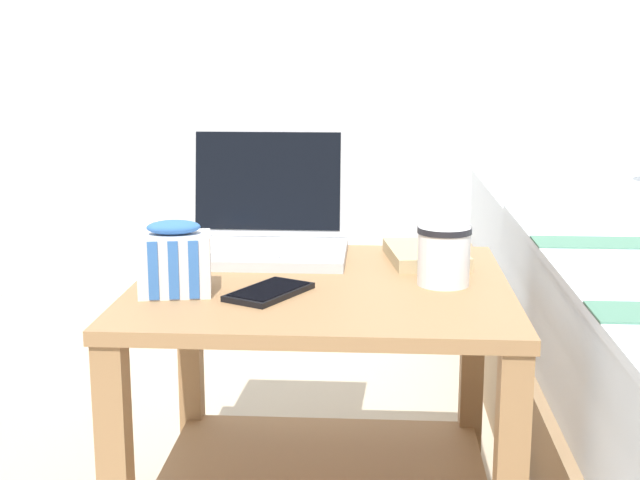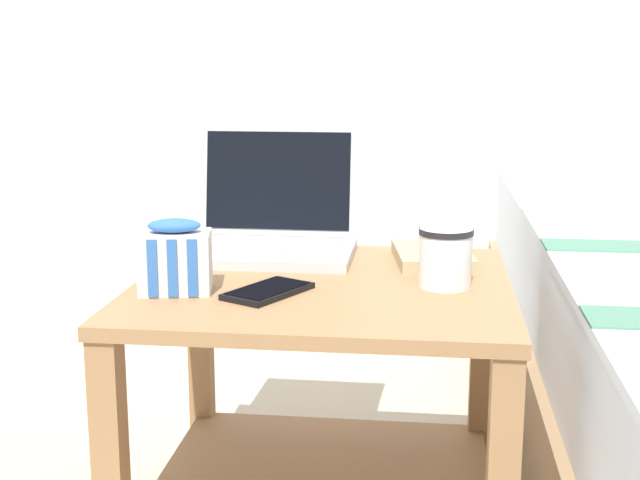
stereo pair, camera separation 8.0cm
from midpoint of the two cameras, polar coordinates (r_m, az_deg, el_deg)
name	(u,v)px [view 2 (the right image)]	position (r m, az deg, el deg)	size (l,w,h in m)	color
bedside_table	(323,380)	(1.53, 1.71, -8.94)	(0.62, 0.58, 0.49)	#997047
laptop	(271,228)	(1.68, -1.81, 0.77)	(0.32, 0.26, 0.23)	#B7BABC
mug_front_left	(446,254)	(1.46, 9.59, -0.89)	(0.09, 0.13, 0.10)	white
snack_bag	(175,259)	(1.42, -7.67, -1.20)	(0.12, 0.10, 0.12)	silver
cell_phone	(268,291)	(1.40, -1.73, -3.29)	(0.14, 0.17, 0.01)	black
closed_book	(432,256)	(1.63, 8.60, -1.02)	(0.16, 0.21, 0.02)	tan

